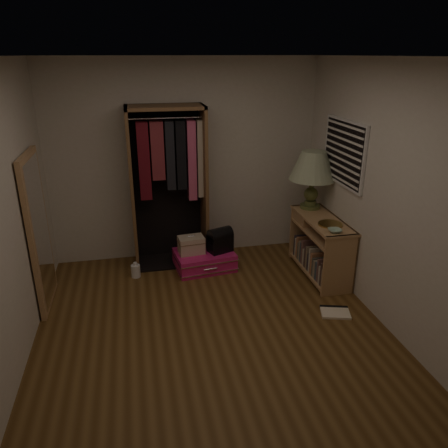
{
  "coord_description": "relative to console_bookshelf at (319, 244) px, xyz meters",
  "views": [
    {
      "loc": [
        -0.66,
        -3.6,
        2.62
      ],
      "look_at": [
        0.3,
        0.95,
        0.8
      ],
      "focal_mm": 35.0,
      "sensor_mm": 36.0,
      "label": 1
    }
  ],
  "objects": [
    {
      "name": "ground",
      "position": [
        -1.54,
        -1.04,
        -0.39
      ],
      "size": [
        4.0,
        4.0,
        0.0
      ],
      "primitive_type": "plane",
      "color": "#553718",
      "rests_on": "ground"
    },
    {
      "name": "room_walls",
      "position": [
        -1.46,
        -1.0,
        1.11
      ],
      "size": [
        3.52,
        4.02,
        2.6
      ],
      "color": "beige",
      "rests_on": "ground"
    },
    {
      "name": "console_bookshelf",
      "position": [
        0.0,
        0.0,
        0.0
      ],
      "size": [
        0.42,
        1.12,
        0.75
      ],
      "color": "#AA7E52",
      "rests_on": "ground"
    },
    {
      "name": "open_wardrobe",
      "position": [
        -1.77,
        0.73,
        0.82
      ],
      "size": [
        0.95,
        0.5,
        2.05
      ],
      "color": "brown",
      "rests_on": "ground"
    },
    {
      "name": "floor_mirror",
      "position": [
        -3.24,
        -0.04,
        0.46
      ],
      "size": [
        0.06,
        0.8,
        1.7
      ],
      "color": "tan",
      "rests_on": "ground"
    },
    {
      "name": "pink_suitcase",
      "position": [
        -1.39,
        0.42,
        -0.27
      ],
      "size": [
        0.82,
        0.63,
        0.23
      ],
      "rotation": [
        0.0,
        0.0,
        0.12
      ],
      "color": "#CF1966",
      "rests_on": "ground"
    },
    {
      "name": "train_case",
      "position": [
        -1.55,
        0.42,
        -0.05
      ],
      "size": [
        0.35,
        0.26,
        0.24
      ],
      "rotation": [
        0.0,
        0.0,
        0.1
      ],
      "color": "#BAA78E",
      "rests_on": "pink_suitcase"
    },
    {
      "name": "black_bag",
      "position": [
        -1.18,
        0.4,
        0.01
      ],
      "size": [
        0.34,
        0.28,
        0.32
      ],
      "rotation": [
        0.0,
        0.0,
        0.34
      ],
      "color": "black",
      "rests_on": "pink_suitcase"
    },
    {
      "name": "table_lamp",
      "position": [
        0.0,
        0.37,
        0.9
      ],
      "size": [
        0.74,
        0.74,
        0.74
      ],
      "rotation": [
        0.0,
        0.0,
        -0.29
      ],
      "color": "#4E592B",
      "rests_on": "console_bookshelf"
    },
    {
      "name": "brass_tray",
      "position": [
        0.0,
        -0.25,
        0.37
      ],
      "size": [
        0.35,
        0.35,
        0.02
      ],
      "rotation": [
        0.0,
        0.0,
        -0.26
      ],
      "color": "#A1823E",
      "rests_on": "console_bookshelf"
    },
    {
      "name": "ceramic_bowl",
      "position": [
        -0.05,
        -0.47,
        0.38
      ],
      "size": [
        0.16,
        0.16,
        0.04
      ],
      "primitive_type": "imported",
      "rotation": [
        0.0,
        0.0,
        -0.06
      ],
      "color": "#9AB9A2",
      "rests_on": "console_bookshelf"
    },
    {
      "name": "white_jug",
      "position": [
        -2.27,
        0.36,
        -0.31
      ],
      "size": [
        0.14,
        0.14,
        0.2
      ],
      "rotation": [
        0.0,
        0.0,
        -0.28
      ],
      "color": "silver",
      "rests_on": "ground"
    },
    {
      "name": "floor_book",
      "position": [
        -0.18,
        -0.92,
        -0.38
      ],
      "size": [
        0.36,
        0.32,
        0.03
      ],
      "rotation": [
        0.0,
        0.0,
        -0.28
      ],
      "color": "#F4E7CD",
      "rests_on": "ground"
    }
  ]
}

